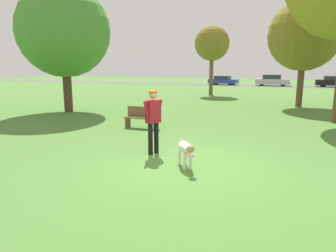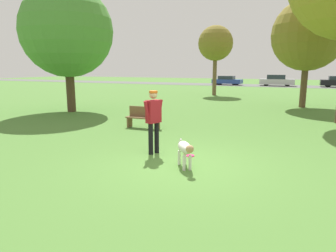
% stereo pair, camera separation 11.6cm
% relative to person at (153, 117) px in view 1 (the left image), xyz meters
% --- Properties ---
extents(ground_plane, '(120.00, 120.00, 0.00)m').
position_rel_person_xyz_m(ground_plane, '(1.08, -0.57, -1.05)').
color(ground_plane, '#4C7A33').
extents(far_road_strip, '(120.00, 6.00, 0.01)m').
position_rel_person_xyz_m(far_road_strip, '(1.08, 34.89, -1.04)').
color(far_road_strip, '#5B5B59').
rests_on(far_road_strip, ground_plane).
extents(person, '(0.35, 0.67, 1.76)m').
position_rel_person_xyz_m(person, '(0.00, 0.00, 0.00)').
color(person, black).
rests_on(person, ground_plane).
extents(dog, '(0.73, 0.93, 0.66)m').
position_rel_person_xyz_m(dog, '(1.23, -0.80, -0.58)').
color(dog, silver).
rests_on(dog, ground_plane).
extents(frisbee, '(0.24, 0.24, 0.02)m').
position_rel_person_xyz_m(frisbee, '(1.01, 0.19, -1.04)').
color(frisbee, '#E52366').
rests_on(frisbee, ground_plane).
extents(tree_mid_center, '(4.16, 4.16, 6.33)m').
position_rel_person_xyz_m(tree_mid_center, '(3.76, 12.60, 3.19)').
color(tree_mid_center, brown).
rests_on(tree_mid_center, ground_plane).
extents(tree_near_left, '(4.79, 4.79, 6.64)m').
position_rel_person_xyz_m(tree_near_left, '(-7.80, 5.51, 3.19)').
color(tree_near_left, '#4C3826').
rests_on(tree_near_left, ground_plane).
extents(tree_far_left, '(2.95, 2.95, 5.89)m').
position_rel_person_xyz_m(tree_far_left, '(-3.33, 18.44, 3.33)').
color(tree_far_left, brown).
rests_on(tree_far_left, ground_plane).
extents(parked_car_blue, '(4.07, 2.02, 1.25)m').
position_rel_person_xyz_m(parked_car_blue, '(-5.93, 34.70, -0.43)').
color(parked_car_blue, '#284293').
rests_on(parked_car_blue, ground_plane).
extents(parked_car_silver, '(4.40, 1.99, 1.46)m').
position_rel_person_xyz_m(parked_car_silver, '(0.61, 34.98, -0.34)').
color(parked_car_silver, '#B7B7BC').
rests_on(parked_car_silver, ground_plane).
extents(parked_car_black, '(4.36, 1.84, 1.36)m').
position_rel_person_xyz_m(parked_car_black, '(7.88, 35.23, -0.37)').
color(parked_car_black, black).
rests_on(parked_car_black, ground_plane).
extents(park_bench, '(1.41, 0.44, 0.84)m').
position_rel_person_xyz_m(park_bench, '(-2.01, 3.13, -0.60)').
color(park_bench, brown).
rests_on(park_bench, ground_plane).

